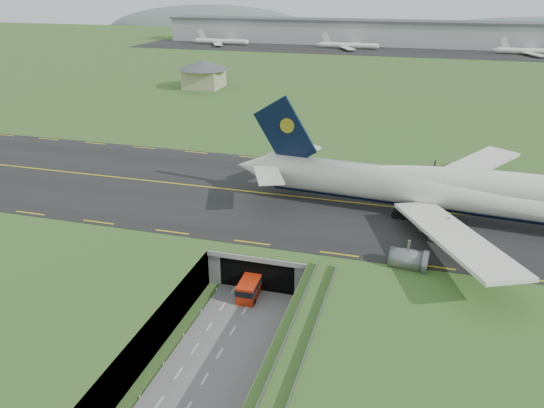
% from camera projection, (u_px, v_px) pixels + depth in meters
% --- Properties ---
extents(ground, '(900.00, 900.00, 0.00)m').
position_uv_depth(ground, '(240.00, 320.00, 75.82)').
color(ground, '#3A6227').
rests_on(ground, ground).
extents(airfield_deck, '(800.00, 800.00, 6.00)m').
position_uv_depth(airfield_deck, '(240.00, 302.00, 74.65)').
color(airfield_deck, gray).
rests_on(airfield_deck, ground).
extents(trench_road, '(12.00, 75.00, 0.20)m').
position_uv_depth(trench_road, '(221.00, 351.00, 69.15)').
color(trench_road, slate).
rests_on(trench_road, ground).
extents(taxiway, '(800.00, 44.00, 0.18)m').
position_uv_depth(taxiway, '(295.00, 197.00, 102.65)').
color(taxiway, black).
rests_on(taxiway, airfield_deck).
extents(tunnel_portal, '(17.00, 22.30, 6.00)m').
position_uv_depth(tunnel_portal, '(272.00, 247.00, 89.31)').
color(tunnel_portal, gray).
rests_on(tunnel_portal, ground).
extents(guideway, '(3.00, 53.00, 7.05)m').
position_uv_depth(guideway, '(279.00, 400.00, 54.03)').
color(guideway, '#A8A8A3').
rests_on(guideway, ground).
extents(jumbo_jet, '(94.53, 60.62, 20.13)m').
position_uv_depth(jumbo_jet, '(490.00, 195.00, 89.29)').
color(jumbo_jet, silver).
rests_on(jumbo_jet, ground).
extents(shuttle_tram, '(3.00, 7.35, 2.97)m').
position_uv_depth(shuttle_tram, '(251.00, 286.00, 81.12)').
color(shuttle_tram, '#B7240C').
rests_on(shuttle_tram, ground).
extents(service_building, '(20.36, 20.36, 10.79)m').
position_uv_depth(service_building, '(204.00, 71.00, 204.08)').
color(service_building, tan).
rests_on(service_building, ground).
extents(cargo_terminal, '(320.00, 67.00, 15.60)m').
position_uv_depth(cargo_terminal, '(395.00, 33.00, 335.40)').
color(cargo_terminal, '#B2B2B2').
rests_on(cargo_terminal, ground).
extents(distant_hills, '(700.00, 91.00, 60.00)m').
position_uv_depth(distant_hills, '(483.00, 44.00, 441.51)').
color(distant_hills, slate).
rests_on(distant_hills, ground).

